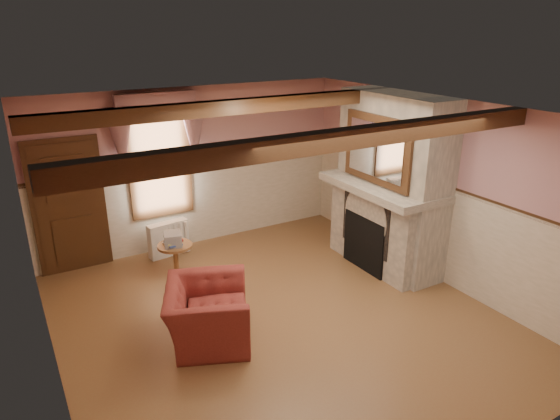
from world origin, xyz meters
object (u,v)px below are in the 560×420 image
radiator (168,239)px  mantel_clock (352,165)px  side_table (176,261)px  bowl (385,181)px  armchair (207,313)px  oil_lamp (358,165)px

radiator → mantel_clock: (2.88, -1.30, 1.22)m
side_table → bowl: bearing=-23.1°
bowl → mantel_clock: size_ratio=1.28×
armchair → side_table: bearing=16.0°
oil_lamp → armchair: bearing=-159.5°
armchair → bowl: (3.25, 0.53, 1.09)m
radiator → bowl: 3.76m
side_table → radiator: 0.85m
mantel_clock → oil_lamp: oil_lamp is taller
side_table → mantel_clock: 3.31m
armchair → radiator: (0.37, 2.66, -0.07)m
radiator → mantel_clock: bearing=-32.6°
armchair → side_table: (0.21, 1.82, -0.10)m
oil_lamp → bowl: bearing=-90.0°
armchair → side_table: armchair is taller
armchair → bowl: size_ratio=3.72×
side_table → oil_lamp: (3.04, -0.61, 1.29)m
armchair → side_table: size_ratio=2.08×
side_table → bowl: 3.51m
radiator → oil_lamp: bearing=-35.0°
side_table → mantel_clock: (3.04, -0.46, 1.25)m
radiator → mantel_clock: 3.39m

